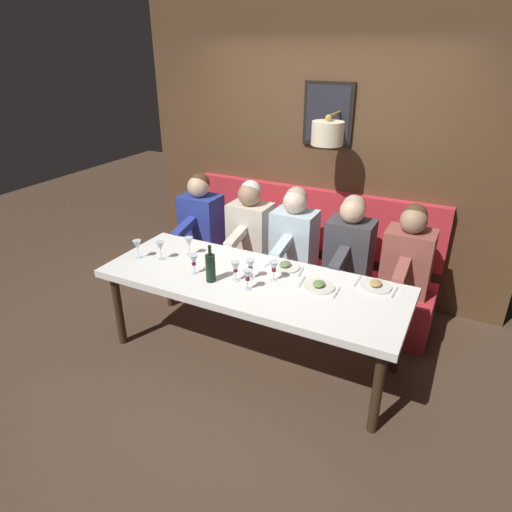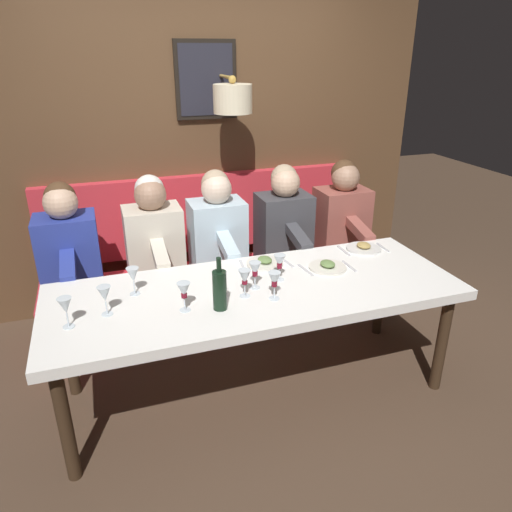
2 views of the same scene
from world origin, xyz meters
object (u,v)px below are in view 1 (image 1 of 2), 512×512
object	(u,v)px
dining_table	(252,286)
wine_glass_5	(235,267)
diner_far	(250,223)
diner_farthest	(200,214)
diner_nearest	(409,253)
diner_near	(350,242)
wine_glass_1	(160,247)
wine_glass_6	(189,242)
wine_bottle	(210,267)
diner_middle	(294,232)
wine_glass_4	(137,246)
wine_glass_0	(248,276)
wine_glass_3	(274,267)
wine_glass_7	(194,261)
wine_glass_2	(250,266)

from	to	relation	value
dining_table	wine_glass_5	bearing A→B (deg)	129.48
dining_table	wine_glass_5	world-z (taller)	wine_glass_5
diner_far	diner_farthest	xyz separation A→B (m)	(0.00, 0.58, 0.00)
diner_nearest	diner_far	xyz separation A→B (m)	(0.00, 1.50, 0.00)
diner_near	wine_glass_1	world-z (taller)	diner_near
wine_glass_6	wine_bottle	distance (m)	0.53
diner_middle	wine_glass_4	distance (m)	1.43
dining_table	diner_middle	xyz separation A→B (m)	(0.88, 0.01, 0.14)
wine_glass_0	wine_glass_3	world-z (taller)	same
diner_far	wine_glass_3	size ratio (longest dim) A/B	4.82
diner_nearest	wine_glass_4	bearing A→B (deg)	115.49
wine_bottle	wine_glass_5	bearing A→B (deg)	-61.64
wine_glass_1	wine_bottle	distance (m)	0.60
wine_glass_1	wine_bottle	world-z (taller)	wine_bottle
diner_nearest	wine_glass_0	size ratio (longest dim) A/B	4.82
wine_glass_6	diner_nearest	bearing A→B (deg)	-66.83
diner_middle	wine_glass_1	world-z (taller)	diner_middle
diner_near	wine_glass_5	distance (m)	1.15
diner_near	diner_middle	bearing A→B (deg)	90.00
diner_middle	diner_far	xyz separation A→B (m)	(0.00, 0.47, 0.00)
diner_far	wine_glass_6	distance (m)	0.76
diner_near	wine_glass_7	xyz separation A→B (m)	(-1.01, 0.97, 0.04)
diner_farthest	wine_glass_3	bearing A→B (deg)	-124.24
dining_table	wine_glass_7	bearing A→B (deg)	105.98
wine_glass_2	wine_glass_4	size ratio (longest dim) A/B	1.00
wine_glass_4	wine_glass_7	bearing A→B (deg)	-92.41
wine_glass_3	dining_table	bearing A→B (deg)	108.33
diner_near	wine_glass_4	bearing A→B (deg)	122.25
diner_far	wine_glass_6	size ratio (longest dim) A/B	4.82
dining_table	wine_glass_2	distance (m)	0.18
dining_table	diner_near	distance (m)	1.04
wine_glass_2	wine_glass_5	distance (m)	0.12
diner_middle	wine_glass_1	size ratio (longest dim) A/B	4.82
wine_glass_0	wine_bottle	distance (m)	0.32
wine_glass_3	wine_bottle	size ratio (longest dim) A/B	0.55
diner_near	wine_bottle	distance (m)	1.32
diner_middle	wine_glass_6	distance (m)	1.00
diner_far	wine_glass_7	size ratio (longest dim) A/B	4.82
wine_glass_5	wine_bottle	xyz separation A→B (m)	(-0.09, 0.17, 0.00)
diner_middle	wine_glass_3	distance (m)	0.85
diner_nearest	wine_glass_2	bearing A→B (deg)	130.34
diner_far	wine_glass_1	distance (m)	0.99
dining_table	wine_glass_0	size ratio (longest dim) A/B	14.73
wine_glass_0	wine_glass_3	xyz separation A→B (m)	(0.21, -0.11, -0.00)
wine_glass_2	wine_glass_6	xyz separation A→B (m)	(0.15, 0.67, 0.00)
diner_nearest	wine_glass_7	distance (m)	1.79
diner_farthest	wine_glass_4	size ratio (longest dim) A/B	4.82
diner_nearest	wine_glass_7	size ratio (longest dim) A/B	4.82
wine_glass_2	wine_glass_6	world-z (taller)	same
wine_glass_0	diner_farthest	bearing A→B (deg)	46.58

